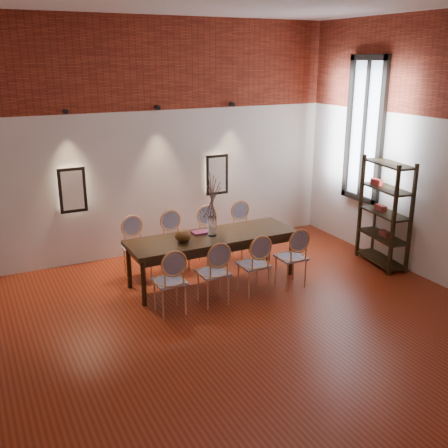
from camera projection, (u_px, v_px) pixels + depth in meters
name	position (u px, v px, depth m)	size (l,w,h in m)	color
floor	(244.00, 341.00, 6.50)	(7.00, 7.00, 0.02)	maroon
wall_back	(145.00, 140.00, 8.91)	(7.00, 0.10, 4.00)	silver
brick_band_back	(143.00, 64.00, 8.47)	(7.00, 0.02, 1.50)	maroon
niche_left	(72.00, 190.00, 8.47)	(0.36, 0.06, 0.66)	#FFEAC6
niche_right	(216.00, 174.00, 9.59)	(0.36, 0.06, 0.66)	#FFEAC6
spot_fixture_left	(65.00, 112.00, 8.07)	(0.08, 0.08, 0.10)	black
spot_fixture_mid	(157.00, 108.00, 8.71)	(0.08, 0.08, 0.10)	black
spot_fixture_right	(232.00, 104.00, 9.31)	(0.08, 0.08, 0.10)	black
window_glass	(365.00, 130.00, 9.03)	(0.02, 0.78, 2.38)	silver
window_frame	(364.00, 130.00, 9.02)	(0.08, 0.90, 2.50)	black
window_mullion	(364.00, 130.00, 9.02)	(0.06, 0.06, 2.40)	black
dining_table	(212.00, 258.00, 8.11)	(2.62, 0.84, 0.75)	#322010
chair_near_a	(169.00, 281.00, 7.06)	(0.44, 0.44, 0.94)	#E6A067
chair_near_b	(213.00, 272.00, 7.34)	(0.44, 0.44, 0.94)	#E6A067
chair_near_c	(253.00, 264.00, 7.63)	(0.44, 0.44, 0.94)	#E6A067
chair_near_d	(291.00, 257.00, 7.91)	(0.44, 0.44, 0.94)	#E6A067
chair_far_a	(137.00, 249.00, 8.25)	(0.44, 0.44, 0.94)	#E6A067
chair_far_b	(176.00, 242.00, 8.54)	(0.44, 0.44, 0.94)	#E6A067
chair_far_c	(212.00, 236.00, 8.82)	(0.44, 0.44, 0.94)	#E6A067
chair_far_d	(246.00, 231.00, 9.10)	(0.44, 0.44, 0.94)	#E6A067
vase	(212.00, 226.00, 7.95)	(0.14, 0.14, 0.30)	silver
dried_branches	(212.00, 198.00, 7.81)	(0.50, 0.50, 0.70)	#503B33
bowl	(183.00, 236.00, 7.71)	(0.24, 0.24, 0.18)	#553113
book	(201.00, 232.00, 8.10)	(0.26, 0.18, 0.03)	#962F66
shelving_rack	(385.00, 213.00, 8.63)	(0.38, 1.00, 1.80)	black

